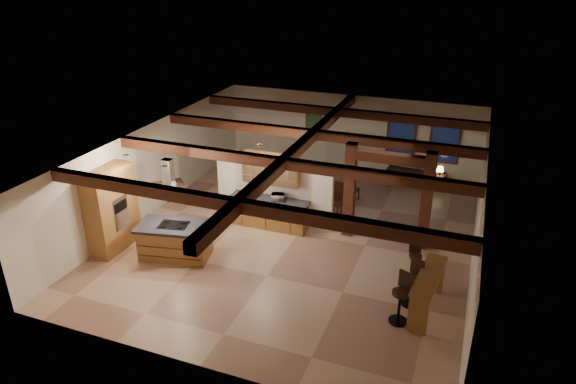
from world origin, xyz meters
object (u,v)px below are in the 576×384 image
(bar_counter, at_px, (428,286))
(sofa, at_px, (415,174))
(kitchen_island, at_px, (175,240))
(dining_table, at_px, (328,194))

(bar_counter, bearing_deg, sofa, 99.81)
(kitchen_island, bearing_deg, bar_counter, -0.43)
(dining_table, bearing_deg, bar_counter, -52.01)
(dining_table, height_order, sofa, dining_table)
(kitchen_island, xyz_separation_m, dining_table, (2.97, 4.84, -0.19))
(sofa, distance_m, bar_counter, 7.90)
(sofa, bearing_deg, kitchen_island, 56.48)
(bar_counter, bearing_deg, kitchen_island, 179.57)
(kitchen_island, relative_size, sofa, 1.04)
(dining_table, xyz_separation_m, sofa, (2.54, 2.88, -0.00))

